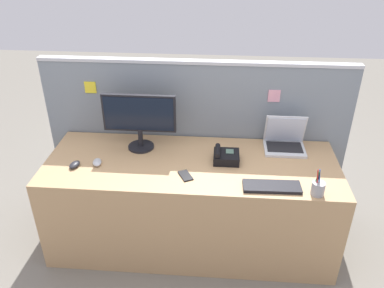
# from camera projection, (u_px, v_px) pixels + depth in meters

# --- Properties ---
(ground_plane) EXTENTS (10.00, 10.00, 0.00)m
(ground_plane) POSITION_uv_depth(u_px,v_px,m) (191.00, 239.00, 3.15)
(ground_plane) COLOR slate
(desk) EXTENTS (2.09, 0.76, 0.73)m
(desk) POSITION_uv_depth(u_px,v_px,m) (191.00, 203.00, 2.97)
(desk) COLOR tan
(desk) RESTS_ON ground_plane
(cubicle_divider) EXTENTS (2.38, 0.07, 1.34)m
(cubicle_divider) POSITION_uv_depth(u_px,v_px,m) (196.00, 140.00, 3.18)
(cubicle_divider) COLOR gray
(cubicle_divider) RESTS_ON ground_plane
(desktop_monitor) EXTENTS (0.54, 0.19, 0.42)m
(desktop_monitor) POSITION_uv_depth(u_px,v_px,m) (139.00, 117.00, 2.85)
(desktop_monitor) COLOR black
(desktop_monitor) RESTS_ON desk
(laptop) EXTENTS (0.30, 0.23, 0.26)m
(laptop) POSITION_uv_depth(u_px,v_px,m) (285.00, 140.00, 2.93)
(laptop) COLOR silver
(laptop) RESTS_ON desk
(desk_phone) EXTENTS (0.18, 0.17, 0.10)m
(desk_phone) POSITION_uv_depth(u_px,v_px,m) (226.00, 156.00, 2.79)
(desk_phone) COLOR black
(desk_phone) RESTS_ON desk
(keyboard_main) EXTENTS (0.37, 0.14, 0.02)m
(keyboard_main) POSITION_uv_depth(u_px,v_px,m) (272.00, 187.00, 2.51)
(keyboard_main) COLOR black
(keyboard_main) RESTS_ON desk
(computer_mouse_right_hand) EXTENTS (0.08, 0.11, 0.03)m
(computer_mouse_right_hand) POSITION_uv_depth(u_px,v_px,m) (75.00, 165.00, 2.73)
(computer_mouse_right_hand) COLOR #232328
(computer_mouse_right_hand) RESTS_ON desk
(computer_mouse_left_hand) EXTENTS (0.08, 0.11, 0.03)m
(computer_mouse_left_hand) POSITION_uv_depth(u_px,v_px,m) (97.00, 162.00, 2.76)
(computer_mouse_left_hand) COLOR #B2B5BC
(computer_mouse_left_hand) RESTS_ON desk
(pen_cup) EXTENTS (0.08, 0.08, 0.18)m
(pen_cup) POSITION_uv_depth(u_px,v_px,m) (318.00, 188.00, 2.44)
(pen_cup) COLOR #99999E
(pen_cup) RESTS_ON desk
(cell_phone_black_slab) EXTENTS (0.12, 0.14, 0.01)m
(cell_phone_black_slab) POSITION_uv_depth(u_px,v_px,m) (186.00, 176.00, 2.63)
(cell_phone_black_slab) COLOR black
(cell_phone_black_slab) RESTS_ON desk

